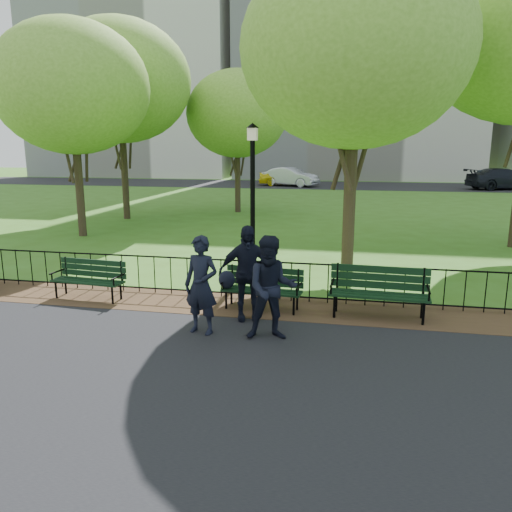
% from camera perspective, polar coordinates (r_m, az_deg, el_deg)
% --- Properties ---
extents(ground, '(120.00, 120.00, 0.00)m').
position_cam_1_polar(ground, '(9.46, -3.64, -8.49)').
color(ground, '#3B671B').
extents(asphalt_path, '(60.00, 9.20, 0.01)m').
position_cam_1_polar(asphalt_path, '(6.56, -11.72, -18.84)').
color(asphalt_path, black).
rests_on(asphalt_path, ground).
extents(dirt_strip, '(60.00, 1.60, 0.01)m').
position_cam_1_polar(dirt_strip, '(10.82, -1.59, -5.63)').
color(dirt_strip, '#3B2D18').
rests_on(dirt_strip, ground).
extents(far_street, '(70.00, 9.00, 0.01)m').
position_cam_1_polar(far_street, '(43.71, 8.34, 8.02)').
color(far_street, black).
rests_on(far_street, ground).
extents(iron_fence, '(24.06, 0.06, 1.00)m').
position_cam_1_polar(iron_fence, '(11.15, -1.03, -2.48)').
color(iron_fence, black).
rests_on(iron_fence, ground).
extents(apartment_west, '(22.00, 15.00, 26.00)m').
position_cam_1_polar(apartment_west, '(62.27, -12.68, 21.18)').
color(apartment_west, silver).
rests_on(apartment_west, ground).
extents(apartment_mid, '(24.00, 15.00, 30.00)m').
position_cam_1_polar(apartment_mid, '(57.70, 11.81, 23.95)').
color(apartment_mid, beige).
rests_on(apartment_mid, ground).
extents(park_bench_main, '(1.79, 0.67, 0.95)m').
position_cam_1_polar(park_bench_main, '(10.48, -0.75, -3.03)').
color(park_bench_main, black).
rests_on(park_bench_main, ground).
extents(park_bench_left_a, '(1.71, 0.67, 0.95)m').
position_cam_1_polar(park_bench_left_a, '(11.81, -18.46, -2.06)').
color(park_bench_left_a, black).
rests_on(park_bench_left_a, ground).
extents(park_bench_right_a, '(1.98, 0.70, 1.11)m').
position_cam_1_polar(park_bench_right_a, '(10.26, 13.91, -3.42)').
color(park_bench_right_a, black).
rests_on(park_bench_right_a, ground).
extents(lamppost, '(0.36, 0.36, 3.97)m').
position_cam_1_polar(lamppost, '(13.74, -0.39, 7.43)').
color(lamppost, black).
rests_on(lamppost, ground).
extents(tree_near_w, '(5.58, 5.58, 7.78)m').
position_cam_1_polar(tree_near_w, '(20.03, -20.31, 17.59)').
color(tree_near_w, '#2D2116').
rests_on(tree_near_w, ground).
extents(tree_near_e, '(5.99, 5.99, 8.35)m').
position_cam_1_polar(tree_near_e, '(14.10, 11.33, 22.16)').
color(tree_near_e, '#2D2116').
rests_on(tree_near_e, ground).
extents(tree_mid_w, '(6.35, 6.35, 8.86)m').
position_cam_1_polar(tree_mid_w, '(24.23, -15.34, 18.69)').
color(tree_mid_w, '#2D2116').
rests_on(tree_mid_w, ground).
extents(tree_far_c, '(5.06, 5.06, 7.05)m').
position_cam_1_polar(tree_far_c, '(25.77, -2.17, 15.91)').
color(tree_far_c, '#2D2116').
rests_on(tree_far_c, ground).
extents(person_left, '(0.74, 0.57, 1.81)m').
position_cam_1_polar(person_left, '(9.09, -6.28, -3.33)').
color(person_left, black).
rests_on(person_left, asphalt_path).
extents(person_mid, '(0.99, 0.65, 1.86)m').
position_cam_1_polar(person_mid, '(8.76, 1.81, -3.70)').
color(person_mid, black).
rests_on(person_mid, asphalt_path).
extents(person_right, '(1.19, 0.77, 1.89)m').
position_cam_1_polar(person_right, '(9.74, -1.07, -1.93)').
color(person_right, black).
rests_on(person_right, asphalt_path).
extents(taxi, '(4.75, 2.67, 1.53)m').
position_cam_1_polar(taxi, '(42.96, 3.33, 9.08)').
color(taxi, yellow).
rests_on(taxi, far_street).
extents(sedan_silver, '(5.00, 3.21, 1.56)m').
position_cam_1_polar(sedan_silver, '(42.11, 3.95, 9.02)').
color(sedan_silver, '#B8BAC0').
rests_on(sedan_silver, far_street).
extents(sedan_dark, '(6.02, 3.96, 1.62)m').
position_cam_1_polar(sedan_dark, '(43.37, 26.37, 7.90)').
color(sedan_dark, black).
rests_on(sedan_dark, far_street).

